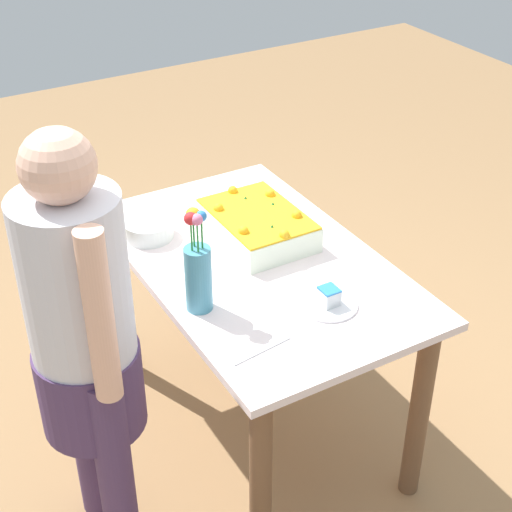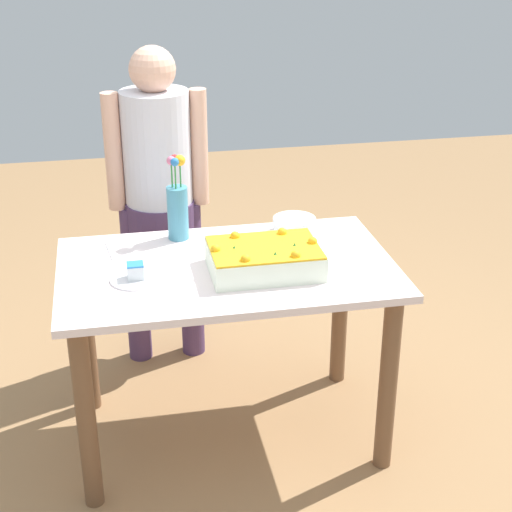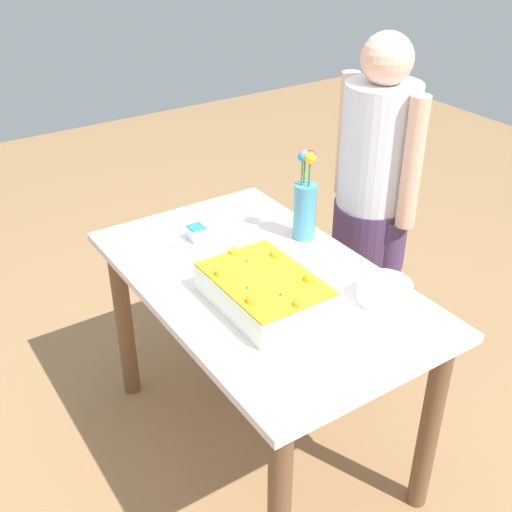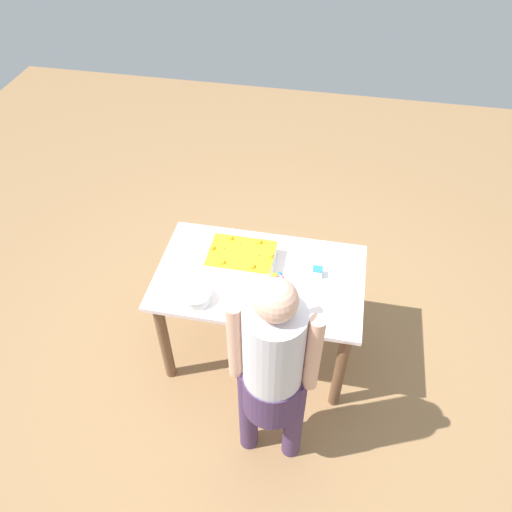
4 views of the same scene
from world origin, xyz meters
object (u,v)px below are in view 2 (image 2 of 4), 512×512
at_px(person_standing, 159,190).
at_px(cake_knife, 110,249).
at_px(flower_vase, 178,206).
at_px(sheet_cake, 264,258).
at_px(serving_plate_with_slice, 136,276).
at_px(fruit_bowl, 294,225).

bearing_deg(person_standing, cake_knife, -27.43).
bearing_deg(flower_vase, sheet_cake, 126.89).
relative_size(serving_plate_with_slice, fruit_bowl, 1.06).
bearing_deg(sheet_cake, cake_knife, -29.13).
distance_m(flower_vase, fruit_bowl, 0.49).
xyz_separation_m(flower_vase, fruit_bowl, (-0.48, 0.03, -0.11)).
height_order(sheet_cake, fruit_bowl, sheet_cake).
relative_size(serving_plate_with_slice, person_standing, 0.13).
height_order(flower_vase, person_standing, person_standing).
height_order(cake_knife, flower_vase, flower_vase).
bearing_deg(person_standing, fruit_bowl, 50.91).
bearing_deg(sheet_cake, serving_plate_with_slice, -1.84).
xyz_separation_m(serving_plate_with_slice, cake_knife, (0.08, -0.30, -0.02)).
bearing_deg(serving_plate_with_slice, flower_vase, -118.57).
bearing_deg(sheet_cake, person_standing, -66.92).
height_order(cake_knife, fruit_bowl, fruit_bowl).
height_order(serving_plate_with_slice, fruit_bowl, serving_plate_with_slice).
distance_m(cake_knife, flower_vase, 0.32).
xyz_separation_m(serving_plate_with_slice, fruit_bowl, (-0.67, -0.32, 0.01)).
distance_m(sheet_cake, cake_knife, 0.64).
relative_size(flower_vase, fruit_bowl, 1.98).
bearing_deg(fruit_bowl, sheet_cake, 59.73).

